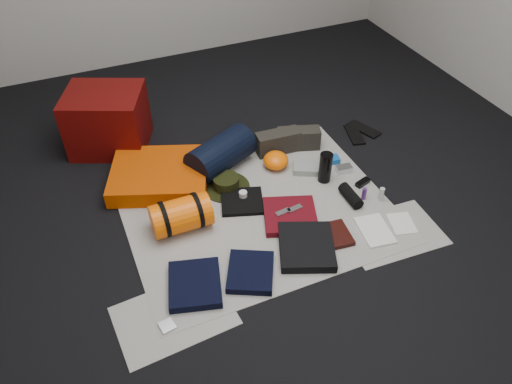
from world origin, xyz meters
name	(u,v)px	position (x,y,z in m)	size (l,w,h in m)	color
floor	(258,211)	(0.00, 0.00, -0.01)	(4.50, 4.50, 0.02)	black
newspaper_mat	(258,209)	(0.00, 0.00, 0.00)	(1.60, 1.30, 0.01)	#BCB7AD
newspaper_sheet_front_left	(174,316)	(-0.70, -0.55, 0.00)	(0.58, 0.40, 0.00)	#BCB7AD
newspaper_sheet_front_right	(392,233)	(0.65, -0.50, 0.00)	(0.58, 0.40, 0.00)	#BCB7AD
red_cabinet	(107,120)	(-0.70, 1.04, 0.21)	(0.51, 0.43, 0.43)	#540706
sleeping_pad	(160,175)	(-0.49, 0.50, 0.06)	(0.62, 0.51, 0.11)	#C74202
stuff_sack	(181,215)	(-0.48, 0.03, 0.11)	(0.20, 0.20, 0.35)	#FE6104
sack_strap_left	(164,219)	(-0.58, 0.03, 0.11)	(0.22, 0.22, 0.03)	black
sack_strap_right	(197,210)	(-0.38, 0.03, 0.11)	(0.22, 0.22, 0.03)	black
navy_duffel	(221,154)	(-0.07, 0.47, 0.13)	(0.24, 0.24, 0.46)	black
boonie_brim	(226,187)	(-0.11, 0.27, 0.01)	(0.31, 0.31, 0.01)	black
boonie_crown	(226,182)	(-0.11, 0.27, 0.05)	(0.17, 0.17, 0.07)	black
hiking_boot_left	(278,142)	(0.37, 0.50, 0.08)	(0.31, 0.12, 0.16)	#2B2821
hiking_boot_right	(299,138)	(0.53, 0.48, 0.08)	(0.30, 0.11, 0.15)	#2B2821
flip_flop_left	(354,135)	(0.98, 0.45, 0.01)	(0.09, 0.25, 0.01)	black
flip_flop_right	(364,129)	(1.08, 0.48, 0.01)	(0.10, 0.26, 0.01)	black
trousers_navy_a	(195,284)	(-0.55, -0.42, 0.03)	(0.27, 0.31, 0.05)	black
trousers_navy_b	(251,272)	(-0.24, -0.46, 0.03)	(0.24, 0.28, 0.04)	black
trousers_charcoal	(306,247)	(0.12, -0.42, 0.03)	(0.31, 0.35, 0.05)	black
black_tshirt	(242,201)	(-0.07, 0.09, 0.02)	(0.26, 0.24, 0.03)	black
red_shirt	(290,216)	(0.15, -0.15, 0.03)	(0.31, 0.31, 0.04)	#560911
orange_stuff_sack	(276,160)	(0.28, 0.34, 0.06)	(0.17, 0.17, 0.11)	#FE6104
first_aid_pouch	(306,168)	(0.46, 0.22, 0.03)	(0.18, 0.13, 0.04)	gray
water_bottle	(325,167)	(0.52, 0.08, 0.11)	(0.08, 0.08, 0.21)	black
speaker	(351,196)	(0.57, -0.16, 0.04)	(0.07, 0.07, 0.19)	black
compact_camera	(344,169)	(0.68, 0.11, 0.03)	(0.11, 0.06, 0.04)	silver
cyan_case	(330,160)	(0.65, 0.24, 0.03)	(0.12, 0.08, 0.04)	#1155A4
toiletry_purple	(364,194)	(0.66, -0.18, 0.05)	(0.03, 0.03, 0.08)	#471F65
toiletry_clear	(381,194)	(0.75, -0.23, 0.05)	(0.03, 0.03, 0.09)	#AEB3AE
paperback_book	(338,234)	(0.34, -0.40, 0.02)	(0.13, 0.20, 0.03)	black
map_booklet	(375,230)	(0.56, -0.45, 0.01)	(0.17, 0.25, 0.01)	silver
map_printout	(402,223)	(0.75, -0.46, 0.01)	(0.14, 0.18, 0.01)	silver
sunglasses	(363,183)	(0.73, -0.06, 0.02)	(0.11, 0.04, 0.03)	black
key_cluster	(167,326)	(-0.75, -0.60, 0.01)	(0.07, 0.07, 0.01)	silver
tape_roll	(243,194)	(-0.05, 0.12, 0.05)	(0.05, 0.05, 0.04)	beige
energy_bar_a	(283,212)	(0.11, -0.13, 0.05)	(0.10, 0.04, 0.01)	silver
energy_bar_b	(295,209)	(0.19, -0.13, 0.05)	(0.10, 0.04, 0.01)	silver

